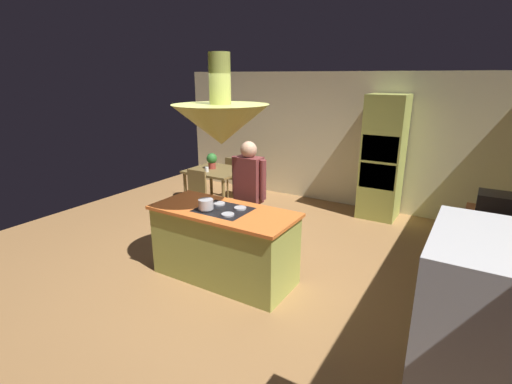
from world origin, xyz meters
TOP-DOWN VIEW (x-y plane):
  - ground at (0.00, 0.00)m, footprint 8.16×8.16m
  - wall_back at (0.00, 3.45)m, footprint 6.80×0.10m
  - kitchen_island at (0.00, -0.20)m, footprint 1.81×0.81m
  - counter_run_right at (2.84, 0.60)m, footprint 0.73×2.11m
  - oven_tower at (1.10, 3.04)m, footprint 0.66×0.62m
  - dining_table at (-1.70, 1.90)m, footprint 1.02×0.92m
  - person_at_island at (-0.06, 0.47)m, footprint 0.53×0.22m
  - range_hood at (0.00, -0.20)m, footprint 1.10×1.10m
  - pendant_light_over_table at (-1.70, 1.90)m, footprint 0.32×0.32m
  - chair_facing_island at (-1.70, 1.22)m, footprint 0.40×0.40m
  - chair_by_back_wall at (-1.70, 2.58)m, footprint 0.40×0.40m
  - potted_plant_on_table at (-1.82, 1.92)m, footprint 0.20×0.20m
  - cup_on_table at (-1.75, 1.67)m, footprint 0.07×0.07m
  - canister_flour at (2.84, 0.08)m, footprint 0.10×0.10m
  - canister_sugar at (2.84, 0.26)m, footprint 0.11×0.11m
  - canister_tea at (2.84, 0.44)m, footprint 0.14×0.14m
  - microwave_on_counter at (2.84, 1.22)m, footprint 0.46×0.36m
  - cooking_pot_on_cooktop at (-0.16, -0.33)m, footprint 0.18×0.18m

SIDE VIEW (x-z plane):
  - ground at x=0.00m, z-range 0.00..0.00m
  - kitchen_island at x=0.00m, z-range -0.01..0.93m
  - counter_run_right at x=2.84m, z-range 0.01..0.93m
  - chair_facing_island at x=-1.70m, z-range 0.07..0.94m
  - chair_by_back_wall at x=-1.70m, z-range 0.07..0.94m
  - dining_table at x=-1.70m, z-range 0.28..1.04m
  - cup_on_table at x=-1.75m, z-range 0.76..0.85m
  - potted_plant_on_table at x=-1.82m, z-range 0.78..1.08m
  - person_at_island at x=-0.06m, z-range 0.12..1.77m
  - canister_tea at x=2.84m, z-range 0.92..1.07m
  - cooking_pot_on_cooktop at x=-0.16m, z-range 0.94..1.06m
  - canister_flour at x=2.84m, z-range 0.92..1.11m
  - canister_sugar at x=2.84m, z-range 0.92..1.11m
  - microwave_on_counter at x=2.84m, z-range 0.92..1.20m
  - oven_tower at x=1.10m, z-range 0.00..2.18m
  - wall_back at x=0.00m, z-range 0.00..2.55m
  - pendant_light_over_table at x=-1.70m, z-range 1.45..2.27m
  - range_hood at x=0.00m, z-range 1.47..2.47m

